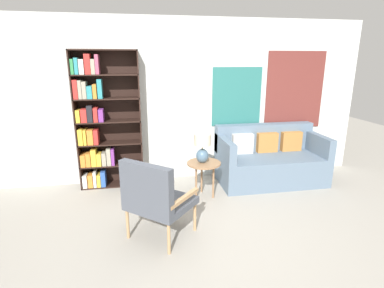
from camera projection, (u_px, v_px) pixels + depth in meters
ground_plane at (209, 239)px, 3.51m from camera, size 14.00×14.00×0.00m
wall_back at (186, 101)px, 5.07m from camera, size 6.40×0.08×2.70m
bookshelf at (100, 124)px, 4.74m from camera, size 1.01×0.30×2.18m
armchair at (154, 196)px, 3.36m from camera, size 0.92×0.91×0.97m
couch at (269, 161)px, 5.14m from camera, size 1.76×0.90×0.95m
side_table at (204, 166)px, 4.49m from camera, size 0.51×0.51×0.55m
table_lamp at (202, 146)px, 4.40m from camera, size 0.25×0.25×0.44m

